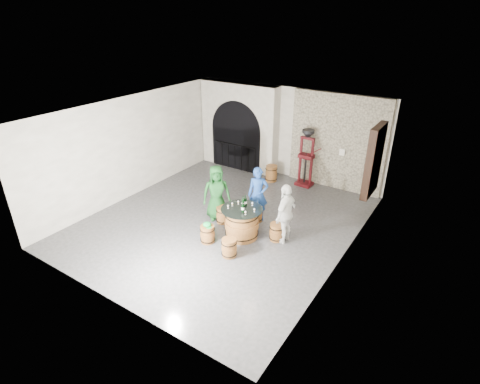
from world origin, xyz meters
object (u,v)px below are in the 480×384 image
Objects in this scene: barrel_stool_left at (223,215)px; person_blue at (258,194)px; barrel_stool_near_left at (207,234)px; side_barrel at (271,173)px; barrel_stool_far at (256,213)px; barrel_stool_near_right at (229,248)px; person_white at (286,214)px; wine_bottle_left at (243,203)px; wine_bottle_right at (245,201)px; person_green at (216,193)px; wine_bottle_center at (243,207)px; barrel_stool_right at (277,232)px; corking_press at (306,154)px; barrel_table at (242,223)px.

barrel_stool_left is 1.16m from person_blue.
barrel_stool_near_left is 4.39m from side_barrel.
person_blue is (-0.01, 0.12, 0.56)m from barrel_stool_far.
barrel_stool_near_right is 0.29× the size of person_white.
wine_bottle_left reaches higher than barrel_stool_near_right.
wine_bottle_right is (0.86, -0.15, 0.74)m from barrel_stool_left.
person_white reaches higher than person_green.
barrel_stool_far is 1.12m from wine_bottle_left.
person_white is 5.04× the size of wine_bottle_right.
barrel_stool_right is at bearing 32.90° from wine_bottle_center.
barrel_stool_left is at bearing 154.56° from wine_bottle_center.
person_white is (0.19, 0.08, 0.58)m from barrel_stool_right.
person_green reaches higher than wine_bottle_left.
corking_press is at bearing 27.00° from person_green.
barrel_stool_near_left is 0.83× the size of side_barrel.
wine_bottle_center is at bearing -58.16° from wine_bottle_left.
barrel_stool_near_left is 0.29× the size of person_white.
barrel_table is 0.57m from wine_bottle_left.
person_white reaches higher than wine_bottle_right.
person_blue is at bearing -116.65° from person_white.
barrel_table is at bearing -85.81° from wine_bottle_right.
person_green is 1.19m from person_blue.
wine_bottle_left is at bearing 104.48° from barrel_table.
barrel_table is 2.30× the size of barrel_stool_near_right.
barrel_stool_right is at bearing -73.53° from corking_press.
barrel_stool_left is at bearing 130.90° from barrel_stool_near_right.
wine_bottle_left is (-0.89, -0.27, 0.74)m from barrel_stool_right.
barrel_stool_far and barrel_stool_near_left have the same top height.
person_blue is 0.80× the size of corking_press.
wine_bottle_left reaches higher than barrel_stool_right.
wine_bottle_right is at bearing -57.13° from person_green.
wine_bottle_left is (-0.24, 1.01, 0.74)m from barrel_stool_near_right.
person_white is (1.05, 0.45, 0.40)m from barrel_table.
barrel_stool_near_right is (1.09, -1.26, 0.00)m from barrel_stool_left.
barrel_stool_left is at bearing -85.88° from side_barrel.
barrel_stool_near_left is 0.24× the size of corking_press.
barrel_stool_near_right is 4.96m from corking_press.
barrel_stool_left is 1.00× the size of barrel_stool_right.
barrel_stool_near_left is at bearing -94.37° from corking_press.
corking_press is (-1.02, 3.51, 0.34)m from person_white.
barrel_table is 0.95m from barrel_stool_near_left.
wine_bottle_center is 1.00× the size of wine_bottle_right.
person_green is (-2.02, 0.10, 0.58)m from barrel_stool_right.
wine_bottle_center reaches higher than barrel_stool_right.
barrel_stool_near_right is 1.48× the size of wine_bottle_right.
person_green reaches higher than person_blue.
wine_bottle_center is (0.24, -1.17, 0.18)m from person_blue.
barrel_stool_near_left is 1.24m from wine_bottle_left.
person_green is at bearing 162.07° from wine_bottle_left.
wine_bottle_left is at bearing 121.84° from wine_bottle_center.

